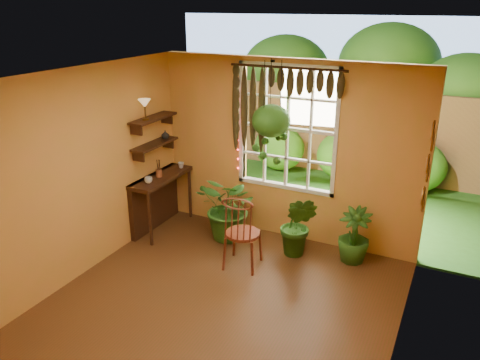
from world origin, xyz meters
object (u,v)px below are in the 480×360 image
object	(u,v)px
potted_plant_mid	(298,226)
hanging_basket	(271,123)
counter_ledge	(157,195)
windsor_chair	(242,243)
potted_plant_left	(230,208)

from	to	relation	value
potted_plant_mid	hanging_basket	distance (m)	1.49
counter_ledge	potted_plant_mid	distance (m)	2.33
windsor_chair	potted_plant_mid	distance (m)	0.86
windsor_chair	hanging_basket	bearing A→B (deg)	81.17
counter_ledge	hanging_basket	xyz separation A→B (m)	(1.77, 0.40, 1.27)
potted_plant_mid	hanging_basket	world-z (taller)	hanging_basket
potted_plant_mid	potted_plant_left	bearing A→B (deg)	179.06
potted_plant_left	counter_ledge	bearing A→B (deg)	-173.11
counter_ledge	potted_plant_mid	size ratio (longest dim) A/B	1.28
windsor_chair	potted_plant_left	world-z (taller)	windsor_chair
potted_plant_left	potted_plant_mid	size ratio (longest dim) A/B	1.11
windsor_chair	potted_plant_mid	size ratio (longest dim) A/B	1.33
potted_plant_mid	hanging_basket	size ratio (longest dim) A/B	0.65
windsor_chair	hanging_basket	distance (m)	1.72
counter_ledge	potted_plant_left	world-z (taller)	potted_plant_left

